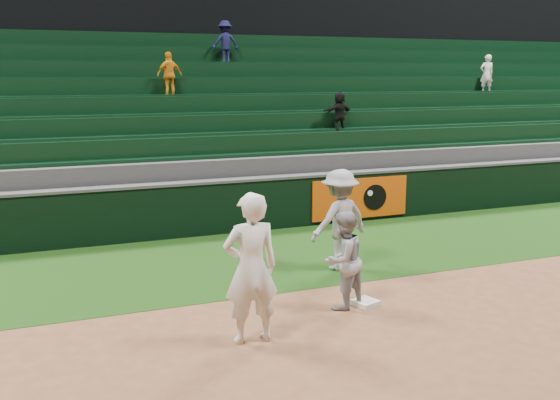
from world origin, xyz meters
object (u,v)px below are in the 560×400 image
object	(u,v)px
base_coach	(340,220)
baserunner	(343,260)
first_baseman	(251,268)
first_base	(365,303)

from	to	relation	value
base_coach	baserunner	bearing A→B (deg)	51.25
first_baseman	base_coach	xyz separation A→B (m)	(2.58, 2.49, -0.09)
first_base	baserunner	distance (m)	0.83
first_base	base_coach	world-z (taller)	base_coach
first_baseman	first_base	bearing A→B (deg)	-162.46
first_base	base_coach	distance (m)	2.11
first_baseman	baserunner	size ratio (longest dim) A/B	1.35
first_base	first_baseman	bearing A→B (deg)	-163.40
first_base	base_coach	size ratio (longest dim) A/B	0.19
first_base	first_baseman	world-z (taller)	first_baseman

